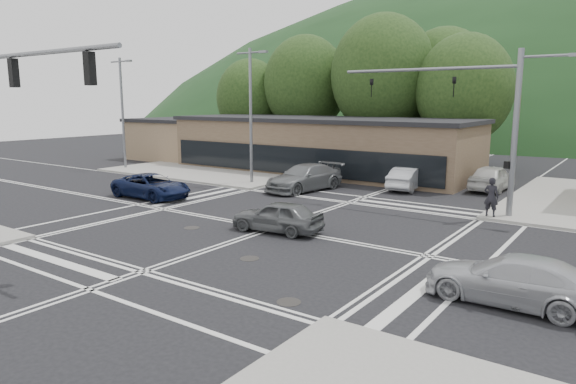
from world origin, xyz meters
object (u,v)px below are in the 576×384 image
Objects in this scene: car_grey_center at (277,216)px; car_queue_a at (408,178)px; car_silver_east at (513,280)px; car_northbound at (304,178)px; car_blue_west at (151,186)px; pedestrian at (491,197)px; car_queue_b at (492,178)px.

car_grey_center is 13.49m from car_queue_a.
car_silver_east is 0.84× the size of car_northbound.
car_blue_west is at bearing 40.92° from car_queue_a.
car_northbound is (5.96, 7.24, 0.12)m from car_blue_west.
pedestrian reaches higher than car_queue_a.
car_silver_east is 1.09× the size of car_queue_a.
car_grey_center is 10.47m from pedestrian.
car_northbound is 3.02× the size of pedestrian.
car_queue_a is at bearing 48.43° from car_northbound.
car_blue_west reaches higher than car_silver_east.
car_silver_east is 18.80m from car_queue_a.
car_queue_a is (0.47, 13.48, 0.03)m from car_grey_center.
car_queue_a is at bearing -39.80° from pedestrian.
car_queue_a is 8.64m from pedestrian.
car_blue_west is 1.06× the size of car_queue_b.
car_blue_west is 2.69× the size of pedestrian.
car_queue_a is (11.15, 11.42, 0.02)m from car_blue_west.
car_northbound is (-5.20, -4.18, 0.10)m from car_queue_a.
car_queue_b reaches higher than car_grey_center.
pedestrian is at bearing 131.47° from car_grey_center.
car_queue_a is at bearing 171.25° from car_grey_center.
car_queue_b is at bearing -75.21° from pedestrian.
car_queue_b reaches higher than car_silver_east.
car_northbound reaches higher than car_grey_center.
car_grey_center is 2.14× the size of pedestrian.
car_grey_center is at bearing 83.26° from car_queue_a.
car_queue_a reaches higher than car_blue_west.
pedestrian is (11.70, -1.50, 0.27)m from car_northbound.
car_queue_a is at bearing 33.04° from car_queue_b.
car_northbound is 11.79m from pedestrian.
car_blue_west is 9.37m from car_northbound.
car_silver_east is 2.54× the size of pedestrian.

